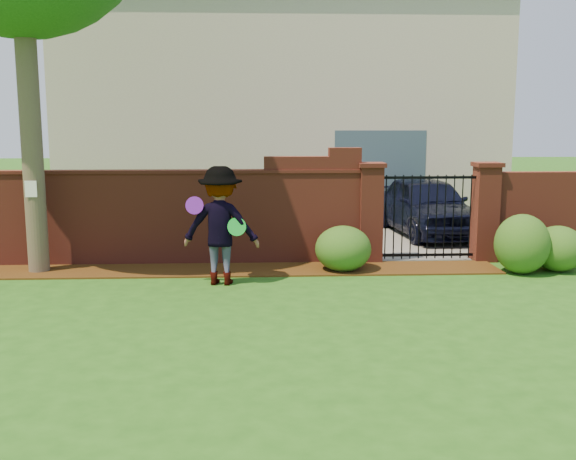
{
  "coord_description": "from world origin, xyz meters",
  "views": [
    {
      "loc": [
        0.24,
        -8.41,
        2.66
      ],
      "look_at": [
        0.72,
        1.4,
        1.05
      ],
      "focal_mm": 41.82,
      "sensor_mm": 36.0,
      "label": 1
    }
  ],
  "objects_px": {
    "car": "(431,207)",
    "frisbee_purple": "(195,205)",
    "man": "(220,226)",
    "frisbee_green": "(237,227)"
  },
  "relations": [
    {
      "from": "man",
      "to": "frisbee_green",
      "type": "distance_m",
      "value": 0.32
    },
    {
      "from": "car",
      "to": "frisbee_purple",
      "type": "xyz_separation_m",
      "value": [
        -5.01,
        -4.49,
        0.64
      ]
    },
    {
      "from": "frisbee_green",
      "to": "frisbee_purple",
      "type": "bearing_deg",
      "value": 176.1
    },
    {
      "from": "car",
      "to": "man",
      "type": "bearing_deg",
      "value": -142.24
    },
    {
      "from": "man",
      "to": "frisbee_green",
      "type": "relative_size",
      "value": 6.44
    },
    {
      "from": "man",
      "to": "frisbee_green",
      "type": "bearing_deg",
      "value": 158.01
    },
    {
      "from": "frisbee_purple",
      "to": "frisbee_green",
      "type": "bearing_deg",
      "value": -3.9
    },
    {
      "from": "frisbee_purple",
      "to": "frisbee_green",
      "type": "xyz_separation_m",
      "value": [
        0.67,
        -0.05,
        -0.34
      ]
    },
    {
      "from": "car",
      "to": "man",
      "type": "height_order",
      "value": "man"
    },
    {
      "from": "car",
      "to": "man",
      "type": "xyz_separation_m",
      "value": [
        -4.62,
        -4.38,
        0.28
      ]
    }
  ]
}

